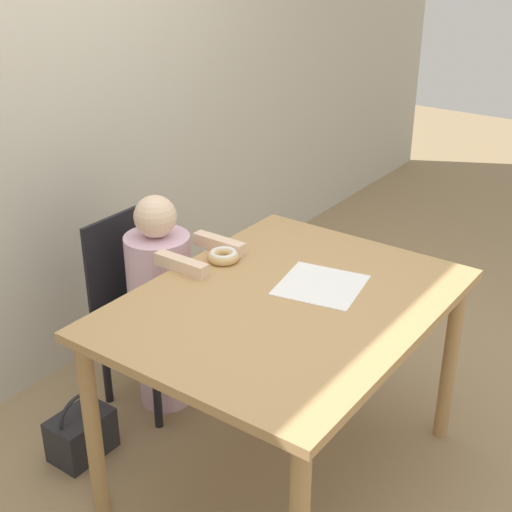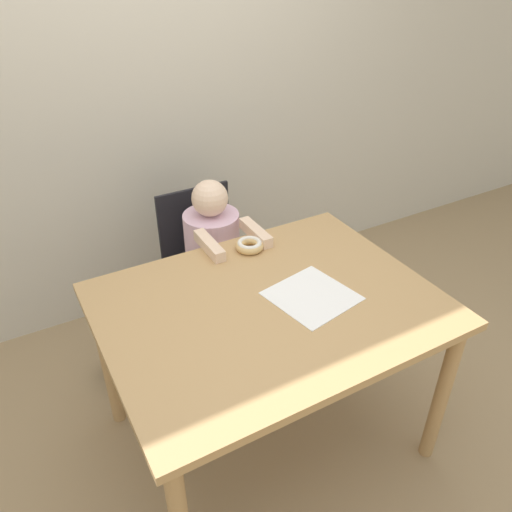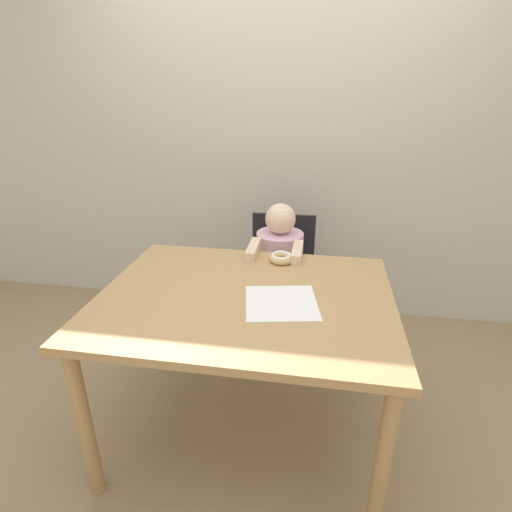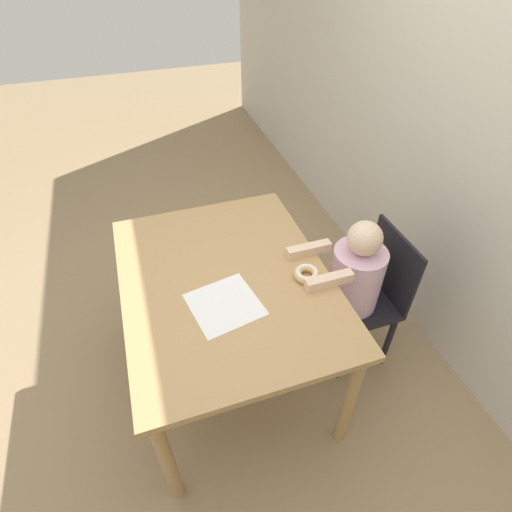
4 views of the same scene
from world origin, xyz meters
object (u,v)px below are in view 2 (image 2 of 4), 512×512
at_px(child_figure, 214,270).
at_px(handbag, 133,353).
at_px(chair, 206,266).
at_px(donut, 250,245).

bearing_deg(child_figure, handbag, 176.08).
distance_m(chair, child_figure, 0.12).
height_order(child_figure, donut, child_figure).
relative_size(child_figure, handbag, 3.43).
bearing_deg(chair, donut, -84.38).
xyz_separation_m(child_figure, donut, (0.04, -0.31, 0.31)).
bearing_deg(child_figure, chair, 90.00).
distance_m(child_figure, handbag, 0.62).
height_order(chair, handbag, chair).
height_order(chair, child_figure, child_figure).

